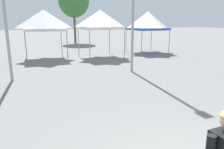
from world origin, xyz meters
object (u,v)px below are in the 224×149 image
(canopy_tent_center, at_px, (148,21))
(tree_behind_tents_left, at_px, (74,1))
(canopy_tent_behind_left, at_px, (100,20))
(canopy_tent_behind_right, at_px, (44,20))

(canopy_tent_center, distance_m, tree_behind_tents_left, 11.82)
(canopy_tent_behind_left, relative_size, canopy_tent_center, 1.00)
(canopy_tent_behind_right, relative_size, canopy_tent_center, 1.00)
(canopy_tent_behind_right, height_order, canopy_tent_behind_left, canopy_tent_behind_left)
(canopy_tent_center, bearing_deg, canopy_tent_behind_left, -170.22)
(canopy_tent_behind_right, relative_size, canopy_tent_behind_left, 1.00)
(canopy_tent_behind_left, distance_m, canopy_tent_center, 4.81)
(canopy_tent_behind_right, height_order, tree_behind_tents_left, tree_behind_tents_left)
(canopy_tent_behind_right, xyz_separation_m, canopy_tent_center, (8.77, -0.15, -0.04))
(canopy_tent_center, xyz_separation_m, tree_behind_tents_left, (-3.77, 10.94, 2.41))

